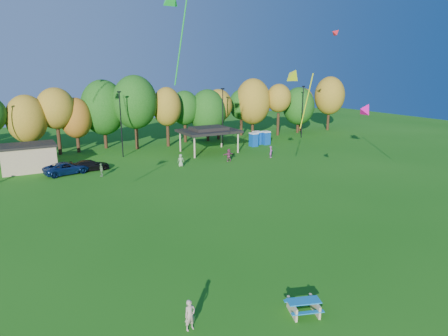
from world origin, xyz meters
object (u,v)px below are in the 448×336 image
kite_flyer (190,315)px  car_c (67,168)px  porta_potties (259,138)px  car_d (90,165)px  picnic_table (304,306)px

kite_flyer → car_c: kite_flyer is taller
porta_potties → car_d: 27.33m
porta_potties → kite_flyer: bearing=-128.0°
kite_flyer → porta_potties: bearing=45.9°
car_c → kite_flyer: bearing=170.4°
car_d → car_c: bearing=95.4°
porta_potties → car_c: (-29.81, -3.94, -0.38)m
car_d → kite_flyer: bearing=174.9°
picnic_table → kite_flyer: (-5.60, 1.63, 0.35)m
porta_potties → car_c: size_ratio=0.73×
picnic_table → car_d: car_d is taller
car_c → car_d: car_c is taller
picnic_table → porta_potties: bearing=78.0°
porta_potties → car_c: porta_potties is taller
kite_flyer → car_c: bearing=85.1°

